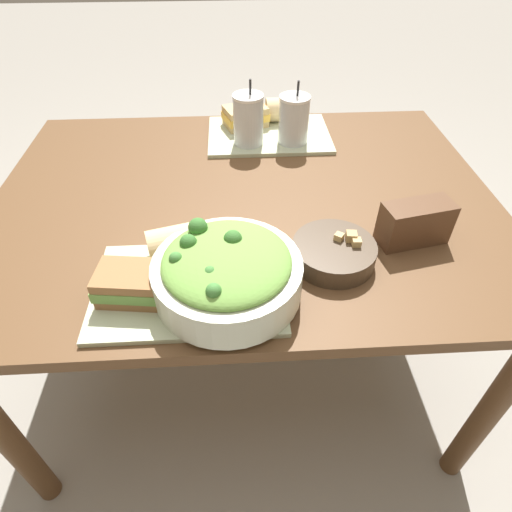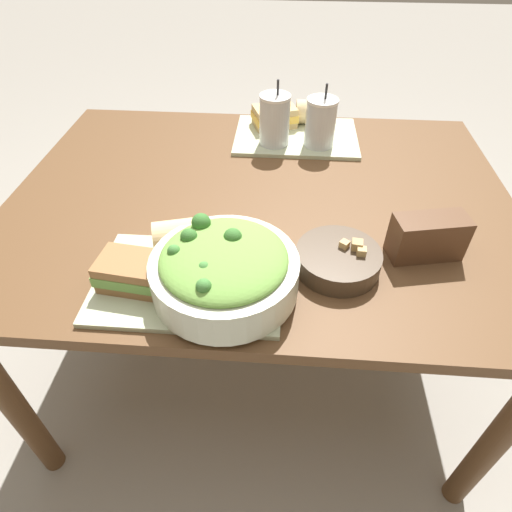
{
  "view_description": "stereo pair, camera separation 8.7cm",
  "coord_description": "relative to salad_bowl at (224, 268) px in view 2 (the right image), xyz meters",
  "views": [
    {
      "loc": [
        -0.03,
        -0.96,
        1.38
      ],
      "look_at": [
        0.01,
        -0.31,
        0.79
      ],
      "focal_mm": 30.0,
      "sensor_mm": 36.0,
      "label": 1
    },
    {
      "loc": [
        0.06,
        -0.96,
        1.38
      ],
      "look_at": [
        0.01,
        -0.31,
        0.79
      ],
      "focal_mm": 30.0,
      "sensor_mm": 36.0,
      "label": 2
    }
  ],
  "objects": [
    {
      "name": "salad_bowl",
      "position": [
        0.0,
        0.0,
        0.0
      ],
      "size": [
        0.3,
        0.3,
        0.12
      ],
      "color": "beige",
      "rests_on": "tray_near"
    },
    {
      "name": "dining_table",
      "position": [
        0.05,
        0.36,
        -0.15
      ],
      "size": [
        1.34,
        1.01,
        0.73
      ],
      "color": "brown",
      "rests_on": "ground_plane"
    },
    {
      "name": "baguette_far",
      "position": [
        0.19,
        0.79,
        -0.02
      ],
      "size": [
        0.1,
        0.08,
        0.08
      ],
      "rotation": [
        0.0,
        0.0,
        1.59
      ],
      "color": "#DBBC84",
      "rests_on": "tray_far"
    },
    {
      "name": "baguette_near",
      "position": [
        -0.11,
        0.11,
        -0.02
      ],
      "size": [
        0.13,
        0.11,
        0.08
      ],
      "rotation": [
        0.0,
        0.0,
        1.84
      ],
      "color": "#DBBC84",
      "rests_on": "tray_near"
    },
    {
      "name": "tray_far",
      "position": [
        0.14,
        0.69,
        -0.06
      ],
      "size": [
        0.39,
        0.27,
        0.01
      ],
      "color": "#B2BC99",
      "rests_on": "dining_table"
    },
    {
      "name": "ground_plane",
      "position": [
        0.05,
        0.36,
        -0.8
      ],
      "size": [
        12.0,
        12.0,
        0.0
      ],
      "primitive_type": "plane",
      "color": "gray"
    },
    {
      "name": "sandwich_far",
      "position": [
        0.07,
        0.76,
        -0.02
      ],
      "size": [
        0.16,
        0.13,
        0.06
      ],
      "rotation": [
        0.0,
        0.0,
        0.35
      ],
      "color": "tan",
      "rests_on": "tray_far"
    },
    {
      "name": "drink_cup_red",
      "position": [
        0.21,
        0.63,
        0.01
      ],
      "size": [
        0.09,
        0.09,
        0.19
      ],
      "color": "silver",
      "rests_on": "tray_far"
    },
    {
      "name": "tray_near",
      "position": [
        -0.08,
        0.02,
        -0.06
      ],
      "size": [
        0.39,
        0.27,
        0.01
      ],
      "color": "#B2BC99",
      "rests_on": "dining_table"
    },
    {
      "name": "soup_bowl",
      "position": [
        0.23,
        0.09,
        -0.04
      ],
      "size": [
        0.18,
        0.18,
        0.07
      ],
      "color": "#473828",
      "rests_on": "dining_table"
    },
    {
      "name": "sandwich_near",
      "position": [
        -0.19,
        -0.0,
        -0.02
      ],
      "size": [
        0.14,
        0.11,
        0.06
      ],
      "rotation": [
        0.0,
        0.0,
        -0.12
      ],
      "color": "olive",
      "rests_on": "tray_near"
    },
    {
      "name": "drink_cup_dark",
      "position": [
        0.07,
        0.63,
        0.02
      ],
      "size": [
        0.09,
        0.09,
        0.2
      ],
      "color": "silver",
      "rests_on": "tray_far"
    },
    {
      "name": "chip_bag",
      "position": [
        0.43,
        0.15,
        -0.02
      ],
      "size": [
        0.17,
        0.1,
        0.1
      ],
      "rotation": [
        0.0,
        0.0,
        0.2
      ],
      "color": "brown",
      "rests_on": "dining_table"
    }
  ]
}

